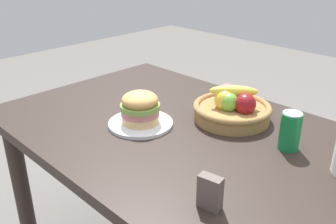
{
  "coord_description": "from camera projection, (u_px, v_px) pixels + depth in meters",
  "views": [
    {
      "loc": [
        0.8,
        -0.88,
        1.35
      ],
      "look_at": [
        -0.06,
        -0.02,
        0.81
      ],
      "focal_mm": 40.05,
      "sensor_mm": 36.0,
      "label": 1
    }
  ],
  "objects": [
    {
      "name": "napkin_holder",
      "position": [
        210.0,
        192.0,
        0.92
      ],
      "size": [
        0.06,
        0.04,
        0.09
      ],
      "primitive_type": "cube",
      "rotation": [
        0.0,
        0.0,
        0.18
      ],
      "color": "#594C47",
      "rests_on": "dining_table"
    },
    {
      "name": "dining_table",
      "position": [
        184.0,
        155.0,
        1.37
      ],
      "size": [
        1.4,
        0.9,
        0.75
      ],
      "color": "#2D231E",
      "rests_on": "ground_plane"
    },
    {
      "name": "plate",
      "position": [
        141.0,
        123.0,
        1.36
      ],
      "size": [
        0.24,
        0.24,
        0.01
      ],
      "primitive_type": "cylinder",
      "color": "white",
      "rests_on": "dining_table"
    },
    {
      "name": "fruit_basket",
      "position": [
        232.0,
        107.0,
        1.39
      ],
      "size": [
        0.29,
        0.29,
        0.14
      ],
      "color": "#9E7542",
      "rests_on": "dining_table"
    },
    {
      "name": "sandwich",
      "position": [
        140.0,
        107.0,
        1.33
      ],
      "size": [
        0.14,
        0.14,
        0.12
      ],
      "color": "#E5BC75",
      "rests_on": "plate"
    },
    {
      "name": "soda_can",
      "position": [
        290.0,
        131.0,
        1.18
      ],
      "size": [
        0.07,
        0.07,
        0.13
      ],
      "color": "#147238",
      "rests_on": "dining_table"
    }
  ]
}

